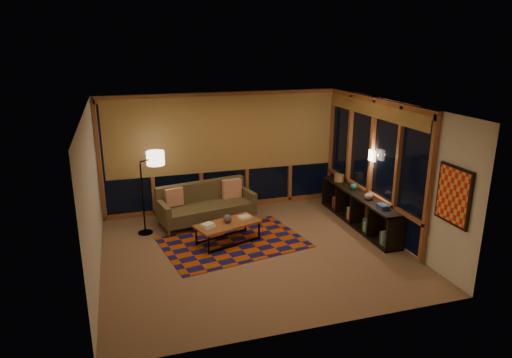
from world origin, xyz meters
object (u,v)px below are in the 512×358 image
object	(u,v)px
coffee_table	(228,233)
bookshelf	(359,209)
floor_lamp	(143,195)
sofa	(207,204)

from	to	relation	value
coffee_table	bookshelf	xyz separation A→B (m)	(2.87, 0.09, 0.14)
floor_lamp	bookshelf	bearing A→B (deg)	-45.54
sofa	floor_lamp	size ratio (longest dim) A/B	1.22
sofa	floor_lamp	xyz separation A→B (m)	(-1.32, -0.20, 0.41)
sofa	bookshelf	size ratio (longest dim) A/B	0.72
floor_lamp	sofa	bearing A→B (deg)	-25.96
sofa	floor_lamp	world-z (taller)	floor_lamp
bookshelf	coffee_table	bearing A→B (deg)	-178.25
coffee_table	bookshelf	distance (m)	2.88
coffee_table	sofa	bearing A→B (deg)	80.82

